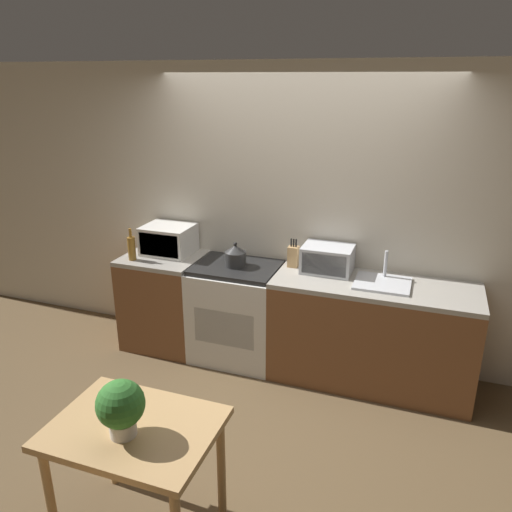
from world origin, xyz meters
The scene contains 13 objects.
ground_plane centered at (0.00, 0.00, 0.00)m, with size 16.00×16.00×0.00m, color brown.
wall_back centered at (0.00, 1.12, 1.30)m, with size 10.00×0.06×2.60m.
counter_left_run centered at (-1.20, 0.78, 0.45)m, with size 0.71×0.62×0.90m.
counter_right_run centered at (0.74, 0.78, 0.45)m, with size 1.64×0.62×0.90m.
stove_range centered at (-0.47, 0.78, 0.45)m, with size 0.76×0.62×0.90m.
kettle centered at (-0.47, 0.78, 0.99)m, with size 0.19×0.19×0.22m.
microwave centered at (-1.19, 0.88, 1.03)m, with size 0.45×0.38×0.27m.
bottle centered at (-1.41, 0.61, 1.01)m, with size 0.07×0.07×0.30m.
knife_block centered at (0.01, 0.93, 1.00)m, with size 0.09×0.08×0.25m.
toaster_oven centered at (0.31, 0.91, 1.01)m, with size 0.42×0.31×0.23m.
sink_basin centered at (0.79, 0.79, 0.92)m, with size 0.44×0.38×0.24m.
dining_table centered at (-0.26, -1.19, 0.63)m, with size 0.87×0.65×0.74m.
potted_plant centered at (-0.27, -1.27, 0.91)m, with size 0.25×0.25×0.31m.
Camera 1 is at (1.07, -3.01, 2.47)m, focal length 35.00 mm.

